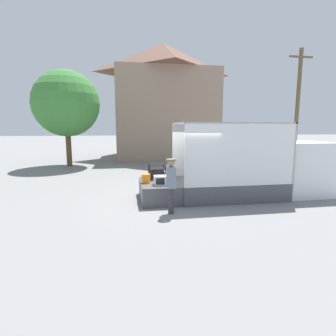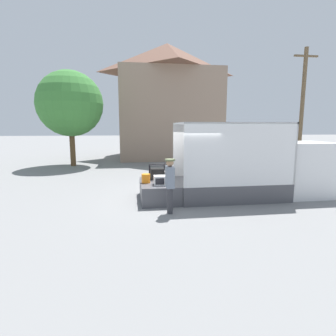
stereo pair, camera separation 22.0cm
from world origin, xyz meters
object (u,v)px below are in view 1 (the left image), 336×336
(portable_generator, at_px, (157,174))
(utility_pole, at_px, (297,105))
(orange_bucket, at_px, (146,178))
(microwave, at_px, (161,180))
(box_truck, at_px, (268,172))
(worker_person, at_px, (171,180))
(street_tree, at_px, (66,104))

(portable_generator, bearing_deg, utility_pole, 34.65)
(orange_bucket, bearing_deg, portable_generator, 51.22)
(microwave, bearing_deg, box_truck, 6.56)
(worker_person, xyz_separation_m, utility_pole, (11.23, 10.05, 3.23))
(portable_generator, xyz_separation_m, utility_pole, (11.39, 7.87, 3.40))
(box_truck, distance_m, orange_bucket, 4.86)
(orange_bucket, relative_size, street_tree, 0.05)
(worker_person, bearing_deg, microwave, 98.12)
(microwave, distance_m, street_tree, 11.81)
(portable_generator, height_order, worker_person, worker_person)
(microwave, distance_m, utility_pole, 14.87)
(microwave, bearing_deg, orange_bucket, 139.57)
(utility_pole, bearing_deg, orange_bucket, -144.46)
(box_truck, bearing_deg, microwave, -173.44)
(portable_generator, height_order, orange_bucket, portable_generator)
(microwave, relative_size, worker_person, 0.28)
(orange_bucket, bearing_deg, box_truck, 0.93)
(box_truck, xyz_separation_m, street_tree, (-9.44, 9.59, 3.36))
(street_tree, bearing_deg, portable_generator, -60.68)
(portable_generator, bearing_deg, microwave, -90.22)
(worker_person, bearing_deg, box_truck, 21.32)
(orange_bucket, height_order, street_tree, street_tree)
(portable_generator, bearing_deg, worker_person, -85.85)
(worker_person, bearing_deg, portable_generator, 94.15)
(microwave, height_order, portable_generator, portable_generator)
(worker_person, height_order, street_tree, street_tree)
(box_truck, bearing_deg, street_tree, 134.55)
(box_truck, relative_size, street_tree, 0.94)
(box_truck, distance_m, utility_pole, 11.47)
(box_truck, distance_m, street_tree, 13.87)
(box_truck, height_order, portable_generator, box_truck)
(portable_generator, distance_m, worker_person, 2.20)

